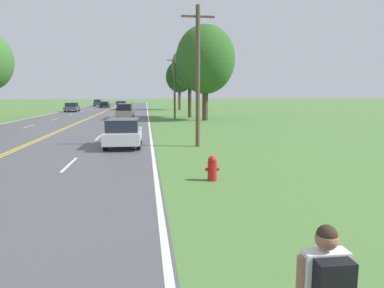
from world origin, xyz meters
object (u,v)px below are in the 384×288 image
tree_left_verge (179,77)px  car_champagne_suv_mid_near (125,111)px  car_dark_grey_sedan_mid_far (72,107)px  tree_behind_sign (205,60)px  car_silver_suv_approaching (124,132)px  car_black_sedan_distant (105,104)px  car_white_suv_receding (122,105)px  car_dark_green_hatchback_horizon (98,103)px  tree_right_cluster (190,67)px  fire_hydrant (212,168)px

tree_left_verge → car_champagne_suv_mid_near: tree_left_verge is taller
car_champagne_suv_mid_near → car_dark_grey_sedan_mid_far: car_champagne_suv_mid_near is taller
tree_behind_sign → car_dark_grey_sedan_mid_far: 28.99m
car_silver_suv_approaching → car_black_sedan_distant: 57.87m
car_white_suv_receding → tree_behind_sign: bearing=22.7°
car_silver_suv_approaching → car_dark_green_hatchback_horizon: (-10.26, 66.68, 0.02)m
car_dark_grey_sedan_mid_far → car_black_sedan_distant: (3.34, 17.49, -0.08)m
tree_right_cluster → car_champagne_suv_mid_near: (-8.00, -0.32, -5.32)m
tree_behind_sign → car_dark_green_hatchback_horizon: size_ratio=2.59×
car_silver_suv_approaching → car_dark_grey_sedan_mid_far: (-10.88, 39.88, -0.06)m
car_champagne_suv_mid_near → car_dark_green_hatchback_horizon: (-9.02, 43.37, -0.07)m
car_dark_grey_sedan_mid_far → car_white_suv_receding: bearing=-48.9°
tree_right_cluster → fire_hydrant: bearing=-96.0°
tree_behind_sign → car_champagne_suv_mid_near: size_ratio=2.29×
tree_behind_sign → tree_right_cluster: 5.23m
car_silver_suv_approaching → car_black_sedan_distant: car_silver_suv_approaching is taller
car_dark_grey_sedan_mid_far → car_black_sedan_distant: 17.81m
tree_right_cluster → tree_left_verge: bearing=87.9°
car_dark_grey_sedan_mid_far → car_dark_green_hatchback_horizon: (0.62, 26.80, 0.07)m
tree_left_verge → car_silver_suv_approaching: bearing=-99.7°
car_white_suv_receding → car_silver_suv_approaching: bearing=5.4°
tree_behind_sign → car_black_sedan_distant: bearing=111.6°
car_silver_suv_approaching → car_dark_green_hatchback_horizon: car_dark_green_hatchback_horizon is taller
fire_hydrant → tree_left_verge: (4.05, 52.11, 5.60)m
tree_right_cluster → car_silver_suv_approaching: size_ratio=2.20×
tree_left_verge → car_black_sedan_distant: 20.79m
tree_left_verge → car_black_sedan_distant: bearing=138.4°
tree_left_verge → tree_behind_sign: tree_behind_sign is taller
fire_hydrant → tree_right_cluster: 32.40m
car_dark_green_hatchback_horizon → tree_left_verge: bearing=-144.7°
fire_hydrant → tree_right_cluster: bearing=84.0°
tree_left_verge → tree_behind_sign: size_ratio=0.86×
fire_hydrant → car_dark_grey_sedan_mid_far: size_ratio=0.18×
car_silver_suv_approaching → fire_hydrant: bearing=24.2°
tree_behind_sign → fire_hydrant: bearing=-99.4°
tree_right_cluster → car_white_suv_receding: tree_right_cluster is taller
car_dark_grey_sedan_mid_far → car_dark_green_hatchback_horizon: size_ratio=1.17×
car_black_sedan_distant → tree_right_cluster: bearing=-157.8°
tree_left_verge → car_silver_suv_approaching: 44.96m
car_silver_suv_approaching → car_white_suv_receding: car_white_suv_receding is taller
car_black_sedan_distant → car_dark_green_hatchback_horizon: (-2.73, 9.31, 0.15)m
car_silver_suv_approaching → tree_right_cluster: bearing=165.1°
fire_hydrant → car_white_suv_receding: (-6.69, 55.03, 0.44)m
car_dark_grey_sedan_mid_far → car_dark_green_hatchback_horizon: 26.80m
car_silver_suv_approaching → tree_behind_sign: bearing=158.2°
car_dark_green_hatchback_horizon → tree_behind_sign: bearing=-162.2°
tree_left_verge → car_champagne_suv_mid_near: (-8.74, -20.72, -5.11)m
tree_right_cluster → tree_behind_sign: bearing=-78.1°
car_white_suv_receding → tree_right_cluster: bearing=24.7°
tree_right_cluster → car_silver_suv_approaching: bearing=-106.0°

